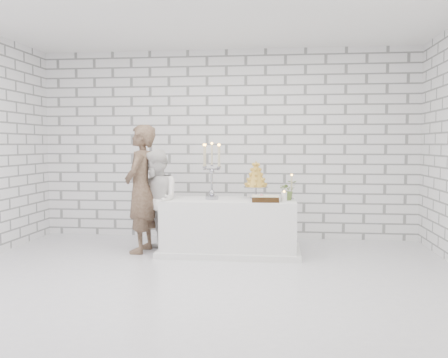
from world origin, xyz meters
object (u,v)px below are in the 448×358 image
Objects in this scene: cake_table at (230,227)px; bride at (157,201)px; groom at (141,189)px; candelabra at (212,171)px; croquembouche at (256,180)px.

bride is at bearing -176.18° from cake_table.
groom reaches higher than bride.
candelabra is (0.99, -0.00, 0.25)m from groom.
cake_table is at bearing 61.25° from bride.
candelabra reaches higher than croquembouche.
candelabra is at bearing 60.14° from bride.
bride is (0.23, -0.04, -0.17)m from groom.
cake_table is 1.34m from groom.
bride is 0.87m from candelabra.
groom is 3.36× the size of croquembouche.
groom is at bearing -173.45° from croquembouche.
cake_table is 0.74m from croquembouche.
groom is at bearing 179.92° from candelabra.
croquembouche is (1.59, 0.18, 0.13)m from groom.
candelabra reaches higher than bride.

